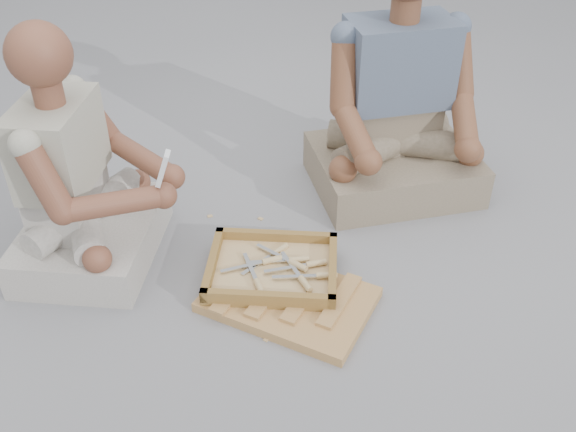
% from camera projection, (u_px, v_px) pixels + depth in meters
% --- Properties ---
extents(ground, '(60.00, 60.00, 0.00)m').
position_uv_depth(ground, '(290.00, 323.00, 2.08)').
color(ground, gray).
rests_on(ground, ground).
extents(carved_panel, '(0.62, 0.50, 0.04)m').
position_uv_depth(carved_panel, '(289.00, 300.00, 2.14)').
color(carved_panel, '#A98441').
rests_on(carved_panel, ground).
extents(tool_tray, '(0.48, 0.40, 0.06)m').
position_uv_depth(tool_tray, '(272.00, 269.00, 2.21)').
color(tool_tray, brown).
rests_on(tool_tray, carved_panel).
extents(chisel_0, '(0.22, 0.07, 0.02)m').
position_uv_depth(chisel_0, '(293.00, 260.00, 2.23)').
color(chisel_0, silver).
rests_on(chisel_0, tool_tray).
extents(chisel_1, '(0.20, 0.12, 0.02)m').
position_uv_depth(chisel_1, '(266.00, 261.00, 2.23)').
color(chisel_1, silver).
rests_on(chisel_1, tool_tray).
extents(chisel_2, '(0.22, 0.07, 0.02)m').
position_uv_depth(chisel_2, '(320.00, 275.00, 2.16)').
color(chisel_2, silver).
rests_on(chisel_2, tool_tray).
extents(chisel_3, '(0.14, 0.19, 0.02)m').
position_uv_depth(chisel_3, '(302.00, 280.00, 2.14)').
color(chisel_3, silver).
rests_on(chisel_3, tool_tray).
extents(chisel_4, '(0.20, 0.12, 0.02)m').
position_uv_depth(chisel_4, '(293.00, 263.00, 2.21)').
color(chisel_4, silver).
rests_on(chisel_4, tool_tray).
extents(chisel_5, '(0.21, 0.11, 0.02)m').
position_uv_depth(chisel_5, '(310.00, 264.00, 2.21)').
color(chisel_5, silver).
rests_on(chisel_5, tool_tray).
extents(chisel_6, '(0.12, 0.20, 0.02)m').
position_uv_depth(chisel_6, '(257.00, 283.00, 2.14)').
color(chisel_6, silver).
rests_on(chisel_6, tool_tray).
extents(chisel_7, '(0.14, 0.19, 0.02)m').
position_uv_depth(chisel_7, '(275.00, 253.00, 2.28)').
color(chisel_7, silver).
rests_on(chisel_7, tool_tray).
extents(wood_chip_0, '(0.02, 0.02, 0.00)m').
position_uv_depth(wood_chip_0, '(254.00, 258.00, 2.35)').
color(wood_chip_0, tan).
rests_on(wood_chip_0, ground).
extents(wood_chip_1, '(0.02, 0.02, 0.00)m').
position_uv_depth(wood_chip_1, '(260.00, 219.00, 2.54)').
color(wood_chip_1, tan).
rests_on(wood_chip_1, ground).
extents(wood_chip_2, '(0.02, 0.02, 0.00)m').
position_uv_depth(wood_chip_2, '(217.00, 290.00, 2.21)').
color(wood_chip_2, tan).
rests_on(wood_chip_2, ground).
extents(wood_chip_3, '(0.02, 0.02, 0.00)m').
position_uv_depth(wood_chip_3, '(326.00, 248.00, 2.39)').
color(wood_chip_3, tan).
rests_on(wood_chip_3, ground).
extents(wood_chip_4, '(0.02, 0.02, 0.00)m').
position_uv_depth(wood_chip_4, '(295.00, 239.00, 2.44)').
color(wood_chip_4, tan).
rests_on(wood_chip_4, ground).
extents(wood_chip_5, '(0.02, 0.02, 0.00)m').
position_uv_depth(wood_chip_5, '(248.00, 283.00, 2.23)').
color(wood_chip_5, tan).
rests_on(wood_chip_5, ground).
extents(wood_chip_6, '(0.02, 0.02, 0.00)m').
position_uv_depth(wood_chip_6, '(267.00, 339.00, 2.02)').
color(wood_chip_6, tan).
rests_on(wood_chip_6, ground).
extents(wood_chip_7, '(0.02, 0.02, 0.00)m').
position_uv_depth(wood_chip_7, '(221.00, 269.00, 2.30)').
color(wood_chip_7, tan).
rests_on(wood_chip_7, ground).
extents(wood_chip_8, '(0.02, 0.02, 0.00)m').
position_uv_depth(wood_chip_8, '(295.00, 316.00, 2.10)').
color(wood_chip_8, tan).
rests_on(wood_chip_8, ground).
extents(wood_chip_9, '(0.02, 0.02, 0.00)m').
position_uv_depth(wood_chip_9, '(210.00, 216.00, 2.56)').
color(wood_chip_9, tan).
rests_on(wood_chip_9, ground).
extents(wood_chip_10, '(0.02, 0.02, 0.00)m').
position_uv_depth(wood_chip_10, '(209.00, 309.00, 2.13)').
color(wood_chip_10, tan).
rests_on(wood_chip_10, ground).
extents(wood_chip_11, '(0.02, 0.02, 0.00)m').
position_uv_depth(wood_chip_11, '(354.00, 292.00, 2.20)').
color(wood_chip_11, tan).
rests_on(wood_chip_11, ground).
extents(wood_chip_12, '(0.02, 0.02, 0.00)m').
position_uv_depth(wood_chip_12, '(313.00, 334.00, 2.04)').
color(wood_chip_12, tan).
rests_on(wood_chip_12, ground).
extents(craftsman, '(0.60, 0.59, 0.87)m').
position_uv_depth(craftsman, '(80.00, 186.00, 2.20)').
color(craftsman, '#BAB4AD').
rests_on(craftsman, ground).
extents(companion, '(0.79, 0.72, 1.00)m').
position_uv_depth(companion, '(397.00, 113.00, 2.55)').
color(companion, gray).
rests_on(companion, ground).
extents(mobile_phone, '(0.06, 0.06, 0.12)m').
position_uv_depth(mobile_phone, '(163.00, 168.00, 2.05)').
color(mobile_phone, silver).
rests_on(mobile_phone, craftsman).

